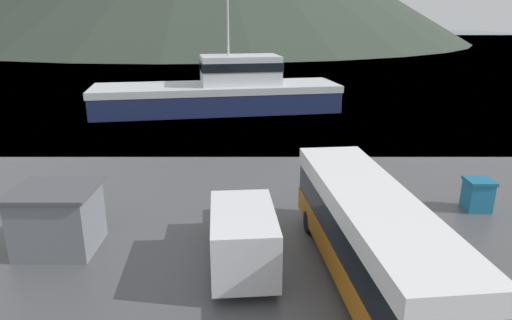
% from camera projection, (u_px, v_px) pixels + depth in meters
% --- Properties ---
extents(water_surface, '(240.00, 240.00, 0.00)m').
position_uv_depth(water_surface, '(268.00, 43.00, 142.36)').
color(water_surface, slate).
rests_on(water_surface, ground).
extents(tour_bus, '(3.55, 10.83, 3.07)m').
position_uv_depth(tour_bus, '(369.00, 233.00, 14.43)').
color(tour_bus, '#B26614').
rests_on(tour_bus, ground).
extents(delivery_van, '(2.54, 5.62, 2.27)m').
position_uv_depth(delivery_van, '(242.00, 234.00, 15.59)').
color(delivery_van, silver).
rests_on(delivery_van, ground).
extents(fishing_boat, '(22.51, 9.72, 9.64)m').
position_uv_depth(fishing_boat, '(221.00, 90.00, 41.03)').
color(fishing_boat, '#19234C').
rests_on(fishing_boat, water_surface).
extents(storage_bin, '(1.15, 1.15, 1.43)m').
position_uv_depth(storage_bin, '(477.00, 194.00, 20.29)').
color(storage_bin, teal).
rests_on(storage_bin, ground).
extents(dock_kiosk, '(2.98, 2.60, 2.40)m').
position_uv_depth(dock_kiosk, '(57.00, 219.00, 16.71)').
color(dock_kiosk, slate).
rests_on(dock_kiosk, ground).
extents(small_boat, '(7.48, 6.82, 0.87)m').
position_uv_depth(small_boat, '(168.00, 92.00, 48.70)').
color(small_boat, black).
rests_on(small_boat, water_surface).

